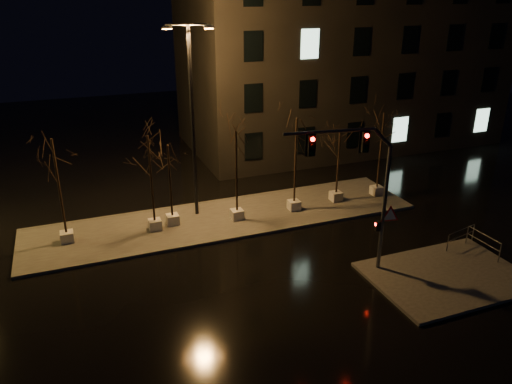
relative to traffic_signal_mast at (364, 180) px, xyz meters
name	(u,v)px	position (x,y,z in m)	size (l,w,h in m)	color
ground	(265,271)	(-3.85, 1.63, -4.59)	(90.00, 90.00, 0.00)	black
median	(226,218)	(-3.85, 7.63, -4.51)	(22.00, 5.00, 0.15)	#42403B
sidewalk_corner	(447,276)	(3.65, -1.87, -4.51)	(7.00, 5.00, 0.15)	#42403B
building	(342,51)	(10.15, 19.63, 2.91)	(25.00, 12.00, 15.00)	black
tree_0	(55,163)	(-12.33, 7.77, -0.17)	(1.80, 1.80, 5.62)	silver
tree_1	(149,157)	(-7.86, 7.56, -0.36)	(1.80, 1.80, 5.37)	silver
tree_2	(169,163)	(-6.83, 7.85, -0.90)	(1.80, 1.80, 4.66)	silver
tree_3	(236,151)	(-3.31, 7.19, -0.45)	(1.80, 1.80, 5.25)	silver
tree_4	(296,139)	(0.23, 7.20, -0.17)	(1.80, 1.80, 5.62)	silver
tree_5	(339,147)	(3.20, 7.50, -1.00)	(1.80, 1.80, 4.53)	silver
tree_6	(382,132)	(6.04, 7.38, -0.35)	(1.80, 1.80, 5.39)	silver
traffic_signal_mast	(364,180)	(0.00, 0.00, 0.00)	(5.47, 0.97, 6.75)	#505357
streetlight_main	(192,111)	(-5.24, 8.70, 1.58)	(2.60, 0.84, 10.43)	black
guard_rail_a	(461,235)	(6.15, 0.13, -3.83)	(2.09, 0.53, 0.92)	#505357
guard_rail_b	(483,241)	(6.65, -0.82, -3.79)	(0.11, 2.11, 1.00)	#505357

